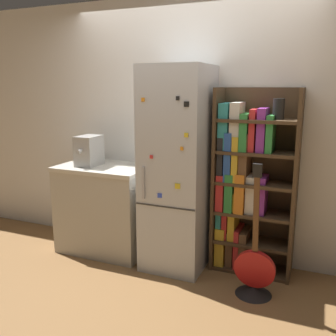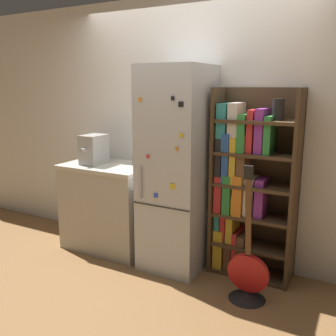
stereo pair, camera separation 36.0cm
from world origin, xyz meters
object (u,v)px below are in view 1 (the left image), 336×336
refrigerator (178,169)px  guitar (254,276)px  espresso_machine (89,151)px  bookshelf (246,182)px

refrigerator → guitar: refrigerator is taller
espresso_machine → guitar: size_ratio=0.29×
espresso_machine → bookshelf: bearing=7.0°
bookshelf → espresso_machine: size_ratio=5.20×
bookshelf → espresso_machine: bookshelf is taller
espresso_machine → refrigerator: bearing=1.7°
bookshelf → refrigerator: bearing=-165.0°
refrigerator → espresso_machine: size_ratio=5.80×
espresso_machine → guitar: bearing=-8.5°
espresso_machine → guitar: espresso_machine is taller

